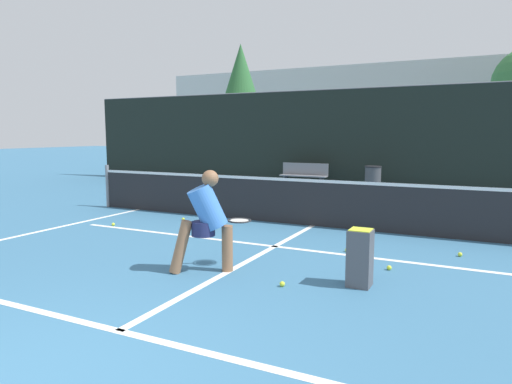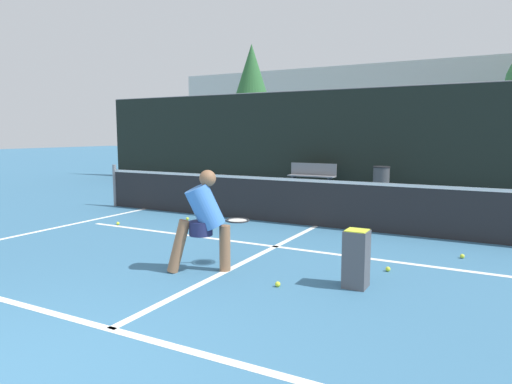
{
  "view_description": "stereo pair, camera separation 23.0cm",
  "coord_description": "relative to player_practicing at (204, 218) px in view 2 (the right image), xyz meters",
  "views": [
    {
      "loc": [
        2.99,
        -1.79,
        1.86
      ],
      "look_at": [
        -0.15,
        4.55,
        0.95
      ],
      "focal_mm": 32.0,
      "sensor_mm": 36.0,
      "label": 1
    },
    {
      "loc": [
        3.19,
        -1.69,
        1.86
      ],
      "look_at": [
        -0.15,
        4.55,
        0.95
      ],
      "focal_mm": 32.0,
      "sensor_mm": 36.0,
      "label": 2
    }
  ],
  "objects": [
    {
      "name": "tennis_ball_scattered_1",
      "position": [
        -2.43,
        2.87,
        -0.71
      ],
      "size": [
        0.07,
        0.07,
        0.07
      ],
      "primitive_type": "sphere",
      "color": "#D1E033",
      "rests_on": "ground"
    },
    {
      "name": "trash_bin",
      "position": [
        0.24,
        9.26,
        -0.31
      ],
      "size": [
        0.52,
        0.52,
        0.86
      ],
      "color": "#3F3F42",
      "rests_on": "ground"
    },
    {
      "name": "tennis_ball_scattered_3",
      "position": [
        -3.37,
        1.78,
        -0.71
      ],
      "size": [
        0.07,
        0.07,
        0.07
      ],
      "primitive_type": "sphere",
      "color": "#D1E033",
      "rests_on": "ground"
    },
    {
      "name": "court_baseline_near",
      "position": [
        0.25,
        -1.97,
        -0.74
      ],
      "size": [
        11.0,
        0.1,
        0.01
      ],
      "primitive_type": "cube",
      "color": "white",
      "rests_on": "ground"
    },
    {
      "name": "ball_hopper",
      "position": [
        1.99,
        0.33,
        -0.37
      ],
      "size": [
        0.28,
        0.28,
        0.71
      ],
      "color": "#4C4C51",
      "rests_on": "ground"
    },
    {
      "name": "courtside_bench",
      "position": [
        -2.12,
        9.49,
        -0.27
      ],
      "size": [
        1.62,
        0.39,
        0.86
      ],
      "rotation": [
        0.0,
        0.0,
        0.01
      ],
      "color": "slate",
      "rests_on": "ground"
    },
    {
      "name": "tree_west",
      "position": [
        -8.51,
        16.9,
        3.9
      ],
      "size": [
        2.47,
        2.47,
        6.59
      ],
      "color": "brown",
      "rests_on": "ground"
    },
    {
      "name": "tennis_ball_scattered_2",
      "position": [
        1.42,
        1.86,
        -0.71
      ],
      "size": [
        0.07,
        0.07,
        0.07
      ],
      "primitive_type": "sphere",
      "color": "#D1E033",
      "rests_on": "ground"
    },
    {
      "name": "fence_back",
      "position": [
        0.25,
        10.25,
        0.94
      ],
      "size": [
        24.0,
        0.06,
        3.38
      ],
      "color": "black",
      "rests_on": "ground"
    },
    {
      "name": "tennis_ball_scattered_5",
      "position": [
        1.15,
        -0.11,
        -0.71
      ],
      "size": [
        0.07,
        0.07,
        0.07
      ],
      "primitive_type": "sphere",
      "color": "#D1E033",
      "rests_on": "ground"
    },
    {
      "name": "tennis_ball_scattered_4",
      "position": [
        3.04,
        2.35,
        -0.71
      ],
      "size": [
        0.07,
        0.07,
        0.07
      ],
      "primitive_type": "sphere",
      "color": "#D1E033",
      "rests_on": "ground"
    },
    {
      "name": "court_center_mark",
      "position": [
        0.25,
        0.8,
        -0.74
      ],
      "size": [
        0.1,
        5.55,
        0.01
      ],
      "primitive_type": "cube",
      "color": "white",
      "rests_on": "ground"
    },
    {
      "name": "court_service_line",
      "position": [
        0.25,
        1.67,
        -0.74
      ],
      "size": [
        8.25,
        0.1,
        0.01
      ],
      "primitive_type": "cube",
      "color": "white",
      "rests_on": "ground"
    },
    {
      "name": "player_practicing",
      "position": [
        0.0,
        0.0,
        0.0
      ],
      "size": [
        0.95,
        1.05,
        1.39
      ],
      "rotation": [
        0.0,
        0.0,
        0.6
      ],
      "color": "#8C6042",
      "rests_on": "ground"
    },
    {
      "name": "building_far",
      "position": [
        0.25,
        25.0,
        2.34
      ],
      "size": [
        36.0,
        2.4,
        6.16
      ],
      "primitive_type": "cube",
      "color": "beige",
      "rests_on": "ground"
    },
    {
      "name": "parked_car",
      "position": [
        1.45,
        13.82,
        -0.19
      ],
      "size": [
        1.63,
        4.45,
        1.3
      ],
      "color": "#B7B7BC",
      "rests_on": "ground"
    },
    {
      "name": "net",
      "position": [
        0.25,
        3.58,
        -0.23
      ],
      "size": [
        11.09,
        0.09,
        1.07
      ],
      "color": "slate",
      "rests_on": "ground"
    },
    {
      "name": "court_sideline_left",
      "position": [
        -4.26,
        0.8,
        -0.74
      ],
      "size": [
        0.1,
        6.55,
        0.01
      ],
      "primitive_type": "cube",
      "color": "white",
      "rests_on": "ground"
    },
    {
      "name": "tennis_ball_scattered_0",
      "position": [
        2.2,
        1.16,
        -0.71
      ],
      "size": [
        0.07,
        0.07,
        0.07
      ],
      "primitive_type": "sphere",
      "color": "#D1E033",
      "rests_on": "ground"
    }
  ]
}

